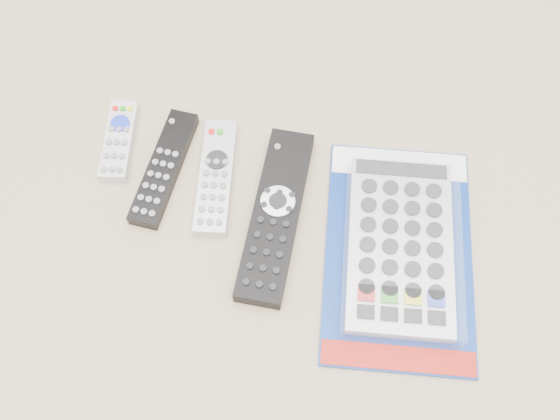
% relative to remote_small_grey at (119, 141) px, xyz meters
% --- Properties ---
extents(remote_small_grey, '(0.06, 0.13, 0.02)m').
position_rel_remote_small_grey_xyz_m(remote_small_grey, '(0.00, 0.00, 0.00)').
color(remote_small_grey, '#B7B7B9').
rests_on(remote_small_grey, ground).
extents(remote_slim_black, '(0.04, 0.18, 0.02)m').
position_rel_remote_small_grey_xyz_m(remote_slim_black, '(0.08, -0.03, 0.00)').
color(remote_slim_black, black).
rests_on(remote_slim_black, ground).
extents(remote_silver_dvd, '(0.08, 0.18, 0.02)m').
position_rel_remote_small_grey_xyz_m(remote_silver_dvd, '(0.15, -0.02, 0.00)').
color(remote_silver_dvd, '#B7B7BC').
rests_on(remote_silver_dvd, ground).
extents(remote_large_black, '(0.07, 0.25, 0.03)m').
position_rel_remote_small_grey_xyz_m(remote_large_black, '(0.24, -0.06, 0.00)').
color(remote_large_black, black).
rests_on(remote_large_black, ground).
extents(jumbo_remote_packaged, '(0.23, 0.34, 0.04)m').
position_rel_remote_small_grey_xyz_m(jumbo_remote_packaged, '(0.41, -0.07, 0.01)').
color(jumbo_remote_packaged, navy).
rests_on(jumbo_remote_packaged, ground).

